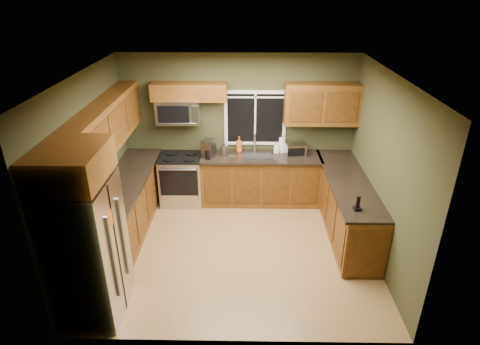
{
  "coord_description": "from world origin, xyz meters",
  "views": [
    {
      "loc": [
        0.14,
        -5.16,
        3.81
      ],
      "look_at": [
        0.05,
        0.35,
        1.15
      ],
      "focal_mm": 30.0,
      "sensor_mm": 36.0,
      "label": 1
    }
  ],
  "objects_px": {
    "paper_towel_roll": "(282,145)",
    "refrigerator": "(88,250)",
    "cordless_phone": "(357,206)",
    "soap_bottle_b": "(277,148)",
    "kettle": "(224,150)",
    "toaster_oven": "(295,149)",
    "soap_bottle_a": "(239,144)",
    "microwave": "(178,111)",
    "range": "(182,179)",
    "coffee_maker": "(209,149)"
  },
  "relations": [
    {
      "from": "kettle",
      "to": "microwave",
      "type": "bearing_deg",
      "value": 170.1
    },
    {
      "from": "paper_towel_roll",
      "to": "microwave",
      "type": "bearing_deg",
      "value": -177.7
    },
    {
      "from": "refrigerator",
      "to": "soap_bottle_a",
      "type": "distance_m",
      "value": 3.45
    },
    {
      "from": "toaster_oven",
      "to": "kettle",
      "type": "xyz_separation_m",
      "value": [
        -1.28,
        -0.07,
        0.0
      ]
    },
    {
      "from": "microwave",
      "to": "soap_bottle_a",
      "type": "bearing_deg",
      "value": 3.47
    },
    {
      "from": "refrigerator",
      "to": "paper_towel_roll",
      "type": "xyz_separation_m",
      "value": [
        2.54,
        2.98,
        0.18
      ]
    },
    {
      "from": "range",
      "to": "toaster_oven",
      "type": "xyz_separation_m",
      "value": [
        2.08,
        0.06,
        0.58
      ]
    },
    {
      "from": "toaster_oven",
      "to": "soap_bottle_a",
      "type": "xyz_separation_m",
      "value": [
        -1.02,
        0.14,
        0.03
      ]
    },
    {
      "from": "microwave",
      "to": "toaster_oven",
      "type": "relative_size",
      "value": 1.94
    },
    {
      "from": "coffee_maker",
      "to": "cordless_phone",
      "type": "distance_m",
      "value": 2.84
    },
    {
      "from": "cordless_phone",
      "to": "toaster_oven",
      "type": "bearing_deg",
      "value": 108.76
    },
    {
      "from": "kettle",
      "to": "soap_bottle_a",
      "type": "bearing_deg",
      "value": 37.57
    },
    {
      "from": "paper_towel_roll",
      "to": "soap_bottle_a",
      "type": "height_order",
      "value": "paper_towel_roll"
    },
    {
      "from": "toaster_oven",
      "to": "microwave",
      "type": "bearing_deg",
      "value": 178.03
    },
    {
      "from": "microwave",
      "to": "cordless_phone",
      "type": "distance_m",
      "value": 3.45
    },
    {
      "from": "paper_towel_roll",
      "to": "soap_bottle_b",
      "type": "xyz_separation_m",
      "value": [
        -0.1,
        -0.04,
        -0.04
      ]
    },
    {
      "from": "coffee_maker",
      "to": "soap_bottle_b",
      "type": "bearing_deg",
      "value": 10.45
    },
    {
      "from": "refrigerator",
      "to": "kettle",
      "type": "bearing_deg",
      "value": 61.76
    },
    {
      "from": "refrigerator",
      "to": "toaster_oven",
      "type": "height_order",
      "value": "refrigerator"
    },
    {
      "from": "range",
      "to": "cordless_phone",
      "type": "relative_size",
      "value": 4.47
    },
    {
      "from": "soap_bottle_b",
      "to": "toaster_oven",
      "type": "bearing_deg",
      "value": -18.18
    },
    {
      "from": "toaster_oven",
      "to": "soap_bottle_b",
      "type": "relative_size",
      "value": 1.99
    },
    {
      "from": "paper_towel_roll",
      "to": "toaster_oven",
      "type": "bearing_deg",
      "value": -32.03
    },
    {
      "from": "range",
      "to": "soap_bottle_a",
      "type": "height_order",
      "value": "soap_bottle_a"
    },
    {
      "from": "refrigerator",
      "to": "coffee_maker",
      "type": "xyz_separation_m",
      "value": [
        1.21,
        2.72,
        0.19
      ]
    },
    {
      "from": "refrigerator",
      "to": "cordless_phone",
      "type": "relative_size",
      "value": 8.58
    },
    {
      "from": "range",
      "to": "soap_bottle_a",
      "type": "distance_m",
      "value": 1.24
    },
    {
      "from": "soap_bottle_b",
      "to": "cordless_phone",
      "type": "height_order",
      "value": "cordless_phone"
    },
    {
      "from": "soap_bottle_a",
      "to": "cordless_phone",
      "type": "xyz_separation_m",
      "value": [
        1.67,
        -2.05,
        -0.08
      ]
    },
    {
      "from": "soap_bottle_a",
      "to": "microwave",
      "type": "bearing_deg",
      "value": -176.53
    },
    {
      "from": "refrigerator",
      "to": "kettle",
      "type": "height_order",
      "value": "refrigerator"
    },
    {
      "from": "refrigerator",
      "to": "range",
      "type": "distance_m",
      "value": 2.89
    },
    {
      "from": "refrigerator",
      "to": "range",
      "type": "height_order",
      "value": "refrigerator"
    },
    {
      "from": "soap_bottle_a",
      "to": "toaster_oven",
      "type": "bearing_deg",
      "value": -7.6
    },
    {
      "from": "toaster_oven",
      "to": "cordless_phone",
      "type": "distance_m",
      "value": 2.02
    },
    {
      "from": "kettle",
      "to": "cordless_phone",
      "type": "distance_m",
      "value": 2.67
    },
    {
      "from": "range",
      "to": "toaster_oven",
      "type": "distance_m",
      "value": 2.16
    },
    {
      "from": "kettle",
      "to": "soap_bottle_a",
      "type": "distance_m",
      "value": 0.34
    },
    {
      "from": "toaster_oven",
      "to": "cordless_phone",
      "type": "relative_size",
      "value": 1.87
    },
    {
      "from": "kettle",
      "to": "toaster_oven",
      "type": "bearing_deg",
      "value": 3.0
    },
    {
      "from": "coffee_maker",
      "to": "soap_bottle_a",
      "type": "bearing_deg",
      "value": 25.22
    },
    {
      "from": "soap_bottle_a",
      "to": "cordless_phone",
      "type": "bearing_deg",
      "value": -50.8
    },
    {
      "from": "soap_bottle_b",
      "to": "coffee_maker",
      "type": "bearing_deg",
      "value": -169.55
    },
    {
      "from": "paper_towel_roll",
      "to": "refrigerator",
      "type": "bearing_deg",
      "value": -130.41
    },
    {
      "from": "kettle",
      "to": "soap_bottle_a",
      "type": "relative_size",
      "value": 0.85
    },
    {
      "from": "cordless_phone",
      "to": "coffee_maker",
      "type": "bearing_deg",
      "value": 140.93
    },
    {
      "from": "toaster_oven",
      "to": "paper_towel_roll",
      "type": "relative_size",
      "value": 1.3
    },
    {
      "from": "refrigerator",
      "to": "soap_bottle_a",
      "type": "xyz_separation_m",
      "value": [
        1.75,
        2.97,
        0.18
      ]
    },
    {
      "from": "refrigerator",
      "to": "soap_bottle_b",
      "type": "distance_m",
      "value": 3.82
    },
    {
      "from": "paper_towel_roll",
      "to": "soap_bottle_b",
      "type": "relative_size",
      "value": 1.53
    }
  ]
}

